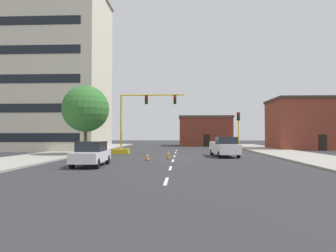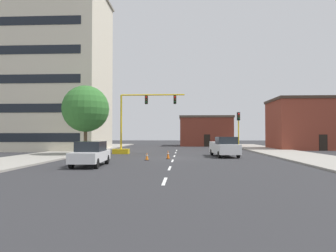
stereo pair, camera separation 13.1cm
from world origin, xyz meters
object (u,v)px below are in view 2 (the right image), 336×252
object	(u,v)px
traffic_light_pole_right	(239,123)
sedan_white_near_left	(91,153)
traffic_signal_gantry	(130,135)
traffic_cone_roadside_b	(168,155)
traffic_cone_roadside_a	(147,156)
pickup_truck_white	(224,147)
tree_left_near	(86,109)

from	to	relation	value
traffic_light_pole_right	sedan_white_near_left	bearing A→B (deg)	-132.00
traffic_signal_gantry	traffic_cone_roadside_b	bearing A→B (deg)	-55.66
sedan_white_near_left	traffic_cone_roadside_b	bearing A→B (deg)	50.86
traffic_cone_roadside_a	traffic_signal_gantry	bearing A→B (deg)	109.66
pickup_truck_white	sedan_white_near_left	distance (m)	14.16
traffic_cone_roadside_a	traffic_cone_roadside_b	world-z (taller)	traffic_cone_roadside_b
tree_left_near	pickup_truck_white	bearing A→B (deg)	-4.01
pickup_truck_white	sedan_white_near_left	size ratio (longest dim) A/B	1.22
tree_left_near	traffic_cone_roadside_a	size ratio (longest dim) A/B	11.12
traffic_light_pole_right	traffic_cone_roadside_b	xyz separation A→B (m)	(-7.82, -8.08, -3.14)
tree_left_near	traffic_cone_roadside_a	world-z (taller)	tree_left_near
pickup_truck_white	traffic_cone_roadside_b	size ratio (longest dim) A/B	7.09
tree_left_near	traffic_signal_gantry	bearing A→B (deg)	34.51
traffic_signal_gantry	tree_left_near	distance (m)	5.79
pickup_truck_white	traffic_cone_roadside_b	distance (m)	6.29
traffic_light_pole_right	tree_left_near	distance (m)	17.30
sedan_white_near_left	traffic_cone_roadside_a	bearing A→B (deg)	55.30
traffic_signal_gantry	pickup_truck_white	xyz separation A→B (m)	(10.22, -3.90, -1.22)
pickup_truck_white	traffic_cone_roadside_b	xyz separation A→B (m)	(-5.48, -3.04, -0.59)
traffic_cone_roadside_b	traffic_signal_gantry	bearing A→B (deg)	124.34
tree_left_near	traffic_cone_roadside_a	distance (m)	10.14
pickup_truck_white	traffic_light_pole_right	bearing A→B (deg)	65.11
pickup_truck_white	sedan_white_near_left	world-z (taller)	pickup_truck_white
sedan_white_near_left	traffic_cone_roadside_b	distance (m)	8.17
traffic_light_pole_right	traffic_cone_roadside_a	world-z (taller)	traffic_light_pole_right
traffic_signal_gantry	traffic_light_pole_right	bearing A→B (deg)	5.17
traffic_light_pole_right	tree_left_near	size ratio (longest dim) A/B	0.65
traffic_light_pole_right	traffic_cone_roadside_b	world-z (taller)	traffic_light_pole_right
traffic_light_pole_right	sedan_white_near_left	size ratio (longest dim) A/B	1.05
traffic_light_pole_right	pickup_truck_white	size ratio (longest dim) A/B	0.86
traffic_signal_gantry	traffic_cone_roadside_a	size ratio (longest dim) A/B	12.28
traffic_light_pole_right	traffic_cone_roadside_b	bearing A→B (deg)	-134.08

